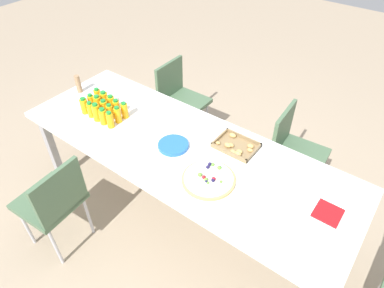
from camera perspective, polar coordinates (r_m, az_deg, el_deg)
The scene contains 25 objects.
ground_plane at distance 2.95m, azimuth -1.47°, elevation -11.42°, with size 12.00×12.00×0.00m, color tan.
party_table at distance 2.44m, azimuth -1.75°, elevation -1.43°, with size 2.52×0.88×0.75m.
chair_far_left at distance 3.38m, azimuth -2.16°, elevation 8.06°, with size 0.40×0.40×0.83m.
chair_near_left at distance 2.57m, azimuth -22.26°, elevation -8.75°, with size 0.43×0.43×0.83m.
chair_far_right at distance 2.89m, azimuth 16.67°, elevation -0.64°, with size 0.42×0.42×0.83m.
juice_bottle_0 at distance 2.81m, azimuth -17.69°, elevation 6.14°, with size 0.06×0.06×0.14m.
juice_bottle_1 at distance 2.76m, azimuth -16.71°, elevation 5.55°, with size 0.05×0.05×0.13m.
juice_bottle_2 at distance 2.70m, azimuth -15.80°, elevation 5.16°, with size 0.06×0.06×0.15m.
juice_bottle_3 at distance 2.65m, azimuth -14.75°, elevation 4.52°, with size 0.06×0.06×0.14m.
juice_bottle_4 at distance 2.60m, azimuth -13.64°, elevation 3.96°, with size 0.05×0.05×0.14m.
juice_bottle_5 at distance 2.85m, azimuth -16.60°, elevation 6.82°, with size 0.05×0.05×0.13m.
juice_bottle_6 at distance 2.80m, azimuth -15.59°, elevation 6.53°, with size 0.06×0.06×0.15m.
juice_bottle_7 at distance 2.74m, azimuth -14.55°, elevation 5.91°, with size 0.06×0.06×0.14m.
juice_bottle_8 at distance 2.70m, azimuth -13.66°, elevation 5.30°, with size 0.05×0.05×0.13m.
juice_bottle_9 at distance 2.64m, azimuth -12.41°, elevation 4.82°, with size 0.05×0.05×0.14m.
juice_bottle_10 at distance 2.88m, azimuth -15.57°, elevation 7.68°, with size 0.05×0.05×0.15m.
juice_bottle_11 at distance 2.83m, azimuth -14.55°, elevation 7.20°, with size 0.06×0.06×0.15m.
juice_bottle_12 at distance 2.78m, azimuth -13.44°, elevation 6.66°, with size 0.06×0.06×0.14m.
juice_bottle_13 at distance 2.73m, azimuth -12.53°, elevation 6.07°, with size 0.05×0.05×0.13m.
juice_bottle_14 at distance 2.68m, azimuth -11.30°, elevation 5.58°, with size 0.05×0.05×0.14m.
fruit_pizza at distance 2.16m, azimuth 2.83°, elevation -5.87°, with size 0.34×0.34×0.05m.
snack_tray at distance 2.40m, azimuth 7.43°, elevation -0.35°, with size 0.29×0.22×0.04m.
plate_stack at distance 2.39m, azimuth -3.17°, elevation -0.22°, with size 0.22×0.22×0.02m.
napkin_stack at distance 2.14m, azimuth 21.93°, elevation -10.74°, with size 0.15×0.15×0.01m, color red.
cardboard_tube at distance 3.09m, azimuth -18.62°, elevation 9.57°, with size 0.04×0.04×0.16m, color #9E7A56.
Camera 1 is at (1.14, -1.39, 2.34)m, focal length 31.65 mm.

